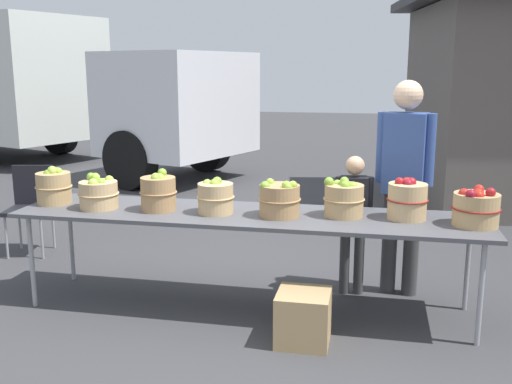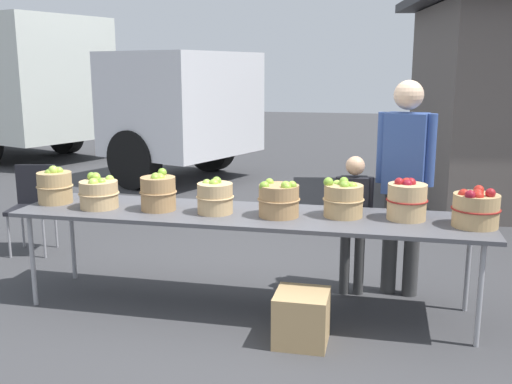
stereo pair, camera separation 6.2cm
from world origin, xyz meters
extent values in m
plane|color=#38383A|center=(0.00, 0.00, 0.00)|extent=(40.00, 40.00, 0.00)
cube|color=#4C4C51|center=(0.00, 0.00, 0.73)|extent=(3.50, 0.76, 0.03)
cylinder|color=#99999E|center=(-1.63, -0.30, 0.36)|extent=(0.04, 0.04, 0.72)
cylinder|color=#99999E|center=(1.63, -0.30, 0.36)|extent=(0.04, 0.04, 0.72)
cylinder|color=#99999E|center=(-1.63, 0.30, 0.36)|extent=(0.04, 0.04, 0.72)
cylinder|color=#99999E|center=(1.63, 0.30, 0.36)|extent=(0.04, 0.04, 0.72)
cylinder|color=tan|center=(-1.58, 0.01, 0.87)|extent=(0.27, 0.27, 0.25)
torus|color=tan|center=(-1.58, 0.01, 0.89)|extent=(0.29, 0.29, 0.01)
sphere|color=#7AA833|center=(-1.62, -0.01, 0.99)|extent=(0.08, 0.08, 0.08)
sphere|color=#9EC647|center=(-1.57, 0.04, 1.00)|extent=(0.07, 0.07, 0.07)
sphere|color=#9EC647|center=(-1.58, 0.00, 1.02)|extent=(0.08, 0.08, 0.08)
sphere|color=#8CB738|center=(-1.55, 0.03, 1.01)|extent=(0.07, 0.07, 0.07)
sphere|color=#8CB738|center=(-1.61, -0.01, 0.99)|extent=(0.07, 0.07, 0.07)
sphere|color=#8CB738|center=(-1.63, 0.07, 0.99)|extent=(0.07, 0.07, 0.07)
cylinder|color=tan|center=(-1.16, -0.07, 0.85)|extent=(0.29, 0.29, 0.21)
torus|color=tan|center=(-1.16, -0.07, 0.87)|extent=(0.31, 0.31, 0.01)
sphere|color=#9EC647|center=(-1.22, -0.01, 0.98)|extent=(0.07, 0.07, 0.07)
sphere|color=#7AA833|center=(-1.25, -0.01, 0.98)|extent=(0.07, 0.07, 0.07)
sphere|color=#8CB738|center=(-1.20, -0.02, 0.98)|extent=(0.07, 0.07, 0.07)
sphere|color=#9EC647|center=(-1.16, -0.15, 0.96)|extent=(0.08, 0.08, 0.08)
sphere|color=#7AA833|center=(-1.12, -0.10, 0.96)|extent=(0.07, 0.07, 0.07)
sphere|color=#9EC647|center=(-1.12, 0.03, 0.96)|extent=(0.07, 0.07, 0.07)
sphere|color=#7AA833|center=(-1.17, -0.08, 0.94)|extent=(0.08, 0.08, 0.08)
cylinder|color=#A87F51|center=(-0.69, -0.04, 0.88)|extent=(0.26, 0.26, 0.25)
torus|color=#A87F51|center=(-0.69, -0.04, 0.89)|extent=(0.28, 0.28, 0.01)
sphere|color=#9EC647|center=(-0.71, -0.02, 1.00)|extent=(0.07, 0.07, 0.07)
sphere|color=#7AA833|center=(-0.69, -0.08, 1.00)|extent=(0.07, 0.07, 0.07)
sphere|color=#7AA833|center=(-0.68, -0.02, 1.00)|extent=(0.07, 0.07, 0.07)
sphere|color=#8CB738|center=(-0.66, -0.05, 1.00)|extent=(0.07, 0.07, 0.07)
sphere|color=#7AA833|center=(-0.69, 0.06, 1.02)|extent=(0.07, 0.07, 0.07)
cylinder|color=tan|center=(-0.24, -0.04, 0.86)|extent=(0.26, 0.26, 0.23)
torus|color=tan|center=(-0.24, -0.04, 0.87)|extent=(0.28, 0.28, 0.01)
sphere|color=#7AA833|center=(-0.23, -0.02, 0.99)|extent=(0.07, 0.07, 0.07)
sphere|color=#7AA833|center=(-0.25, -0.03, 0.97)|extent=(0.08, 0.08, 0.08)
sphere|color=#9EC647|center=(-0.30, -0.03, 0.97)|extent=(0.07, 0.07, 0.07)
sphere|color=#8CB738|center=(-0.24, -0.04, 0.97)|extent=(0.08, 0.08, 0.08)
cylinder|color=#A87F51|center=(0.24, -0.03, 0.87)|extent=(0.29, 0.29, 0.23)
torus|color=#A87F51|center=(0.24, -0.03, 0.88)|extent=(0.31, 0.31, 0.01)
sphere|color=#8CB738|center=(0.16, 0.03, 0.98)|extent=(0.07, 0.07, 0.07)
sphere|color=#8CB738|center=(0.34, -0.07, 0.99)|extent=(0.07, 0.07, 0.07)
sphere|color=#8CB738|center=(0.30, -0.10, 0.99)|extent=(0.07, 0.07, 0.07)
sphere|color=#7AA833|center=(0.15, -0.10, 0.98)|extent=(0.07, 0.07, 0.07)
sphere|color=#8CB738|center=(0.31, -0.11, 0.98)|extent=(0.06, 0.06, 0.06)
cylinder|color=tan|center=(0.70, 0.06, 0.87)|extent=(0.28, 0.28, 0.23)
torus|color=tan|center=(0.70, 0.06, 0.88)|extent=(0.30, 0.30, 0.01)
sphere|color=#7AA833|center=(0.71, 0.01, 0.99)|extent=(0.07, 0.07, 0.07)
sphere|color=#8CB738|center=(0.76, 0.04, 0.98)|extent=(0.08, 0.08, 0.08)
sphere|color=#8CB738|center=(0.67, 0.09, 0.97)|extent=(0.07, 0.07, 0.07)
sphere|color=#8CB738|center=(0.71, 0.06, 0.99)|extent=(0.07, 0.07, 0.07)
sphere|color=#7AA833|center=(0.70, 0.06, 1.01)|extent=(0.07, 0.07, 0.07)
sphere|color=#7AA833|center=(0.59, 0.04, 1.00)|extent=(0.07, 0.07, 0.07)
sphere|color=#9EC647|center=(0.65, 0.12, 0.97)|extent=(0.07, 0.07, 0.07)
cylinder|color=tan|center=(1.15, 0.08, 0.88)|extent=(0.28, 0.28, 0.26)
torus|color=maroon|center=(1.15, 0.08, 0.89)|extent=(0.30, 0.30, 0.01)
sphere|color=maroon|center=(1.15, 0.06, 1.01)|extent=(0.07, 0.07, 0.07)
sphere|color=maroon|center=(1.09, 0.07, 1.02)|extent=(0.07, 0.07, 0.07)
sphere|color=#B22319|center=(1.14, 0.08, 1.01)|extent=(0.07, 0.07, 0.07)
sphere|color=maroon|center=(1.17, 0.08, 1.02)|extent=(0.07, 0.07, 0.07)
cylinder|color=tan|center=(1.60, -0.02, 0.86)|extent=(0.31, 0.31, 0.23)
torus|color=maroon|center=(1.60, -0.02, 0.87)|extent=(0.33, 0.33, 0.01)
sphere|color=maroon|center=(1.59, -0.03, 0.96)|extent=(0.08, 0.08, 0.08)
sphere|color=#B22319|center=(1.60, -0.11, 0.97)|extent=(0.08, 0.08, 0.08)
sphere|color=maroon|center=(1.55, -0.13, 0.99)|extent=(0.07, 0.07, 0.07)
sphere|color=#B22319|center=(1.60, -0.06, 0.98)|extent=(0.08, 0.08, 0.08)
sphere|color=#B22319|center=(1.52, -0.05, 0.97)|extent=(0.08, 0.08, 0.08)
sphere|color=maroon|center=(1.68, -0.07, 1.00)|extent=(0.07, 0.07, 0.07)
sphere|color=#B22319|center=(1.62, 0.03, 0.99)|extent=(0.07, 0.07, 0.07)
cylinder|color=#3F3F3F|center=(1.23, 0.54, 0.42)|extent=(0.12, 0.12, 0.84)
cylinder|color=#3F3F3F|center=(1.06, 0.58, 0.42)|extent=(0.12, 0.12, 0.84)
cube|color=#334C8C|center=(1.14, 0.56, 1.16)|extent=(0.36, 0.29, 0.63)
sphere|color=beige|center=(1.14, 0.56, 1.61)|extent=(0.23, 0.23, 0.23)
cylinder|color=#334C8C|center=(1.32, 0.52, 1.19)|extent=(0.09, 0.09, 0.56)
cylinder|color=#334C8C|center=(0.96, 0.60, 1.19)|extent=(0.09, 0.09, 0.56)
cylinder|color=#3F3F3F|center=(0.82, 0.47, 0.28)|extent=(0.08, 0.08, 0.55)
cylinder|color=#3F3F3F|center=(0.70, 0.46, 0.28)|extent=(0.08, 0.08, 0.55)
cube|color=black|center=(0.76, 0.46, 0.76)|extent=(0.23, 0.18, 0.42)
sphere|color=tan|center=(0.76, 0.46, 1.06)|extent=(0.15, 0.15, 0.15)
cylinder|color=black|center=(0.88, 0.48, 0.79)|extent=(0.06, 0.06, 0.37)
cylinder|color=black|center=(0.64, 0.45, 0.79)|extent=(0.06, 0.06, 0.37)
cube|color=silver|center=(-6.62, 6.57, 1.60)|extent=(4.71, 3.56, 2.30)
cube|color=silver|center=(-2.23, 4.89, 1.25)|extent=(2.43, 2.60, 1.60)
cube|color=black|center=(-1.44, 4.58, 1.57)|extent=(0.67, 1.66, 0.80)
cylinder|color=black|center=(-2.04, 5.83, 0.45)|extent=(0.94, 0.58, 0.90)
cylinder|color=black|center=(-2.72, 4.06, 0.45)|extent=(0.94, 0.58, 0.90)
cylinder|color=black|center=(-5.72, 7.24, 0.45)|extent=(0.94, 0.58, 0.90)
cube|color=black|center=(-2.40, 0.88, 0.44)|extent=(0.47, 0.47, 0.04)
cube|color=black|center=(-2.44, 1.06, 0.66)|extent=(0.40, 0.11, 0.40)
cylinder|color=gray|center=(-2.53, 0.68, 0.21)|extent=(0.02, 0.02, 0.42)
cylinder|color=gray|center=(-2.20, 0.75, 0.21)|extent=(0.02, 0.02, 0.42)
cylinder|color=gray|center=(-2.60, 1.02, 0.21)|extent=(0.02, 0.02, 0.42)
cylinder|color=gray|center=(-2.27, 1.09, 0.21)|extent=(0.02, 0.02, 0.42)
cube|color=tan|center=(0.49, -0.49, 0.18)|extent=(0.35, 0.35, 0.35)
camera|label=1|loc=(0.92, -4.15, 1.82)|focal=41.20mm
camera|label=2|loc=(0.98, -4.13, 1.82)|focal=41.20mm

